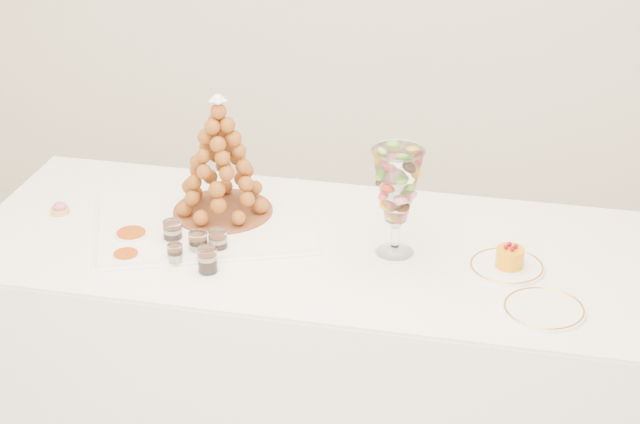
# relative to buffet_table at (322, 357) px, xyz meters

# --- Properties ---
(buffet_table) EXTENTS (2.23, 0.95, 0.84)m
(buffet_table) POSITION_rel_buffet_table_xyz_m (0.00, 0.00, 0.00)
(buffet_table) COLOR white
(buffet_table) RESTS_ON ground
(lace_tray) EXTENTS (0.80, 0.69, 0.02)m
(lace_tray) POSITION_rel_buffet_table_xyz_m (-0.39, 0.06, 0.43)
(lace_tray) COLOR white
(lace_tray) RESTS_ON buffet_table
(macaron_vase) EXTENTS (0.15, 0.15, 0.33)m
(macaron_vase) POSITION_rel_buffet_table_xyz_m (0.23, -0.01, 0.64)
(macaron_vase) COLOR white
(macaron_vase) RESTS_ON buffet_table
(cake_plate) EXTENTS (0.22, 0.22, 0.01)m
(cake_plate) POSITION_rel_buffet_table_xyz_m (0.56, -0.05, 0.42)
(cake_plate) COLOR white
(cake_plate) RESTS_ON buffet_table
(spare_plate) EXTENTS (0.23, 0.23, 0.01)m
(spare_plate) POSITION_rel_buffet_table_xyz_m (0.67, -0.27, 0.42)
(spare_plate) COLOR white
(spare_plate) RESTS_ON buffet_table
(pink_tart) EXTENTS (0.06, 0.06, 0.04)m
(pink_tart) POSITION_rel_buffet_table_xyz_m (-0.88, 0.05, 0.43)
(pink_tart) COLOR tan
(pink_tart) RESTS_ON buffet_table
(verrine_a) EXTENTS (0.06, 0.06, 0.08)m
(verrine_a) POSITION_rel_buffet_table_xyz_m (-0.45, -0.09, 0.46)
(verrine_a) COLOR white
(verrine_a) RESTS_ON buffet_table
(verrine_b) EXTENTS (0.06, 0.06, 0.08)m
(verrine_b) POSITION_rel_buffet_table_xyz_m (-0.35, -0.14, 0.46)
(verrine_b) COLOR white
(verrine_b) RESTS_ON buffet_table
(verrine_c) EXTENTS (0.07, 0.07, 0.08)m
(verrine_c) POSITION_rel_buffet_table_xyz_m (-0.30, -0.12, 0.46)
(verrine_c) COLOR white
(verrine_c) RESTS_ON buffet_table
(verrine_d) EXTENTS (0.05, 0.05, 0.06)m
(verrine_d) POSITION_rel_buffet_table_xyz_m (-0.41, -0.20, 0.45)
(verrine_d) COLOR white
(verrine_d) RESTS_ON buffet_table
(verrine_e) EXTENTS (0.07, 0.07, 0.08)m
(verrine_e) POSITION_rel_buffet_table_xyz_m (-0.30, -0.23, 0.46)
(verrine_e) COLOR white
(verrine_e) RESTS_ON buffet_table
(ramekin_back) EXTENTS (0.10, 0.10, 0.03)m
(ramekin_back) POSITION_rel_buffet_table_xyz_m (-0.58, -0.10, 0.43)
(ramekin_back) COLOR white
(ramekin_back) RESTS_ON buffet_table
(ramekin_front) EXTENTS (0.08, 0.08, 0.03)m
(ramekin_front) POSITION_rel_buffet_table_xyz_m (-0.55, -0.22, 0.43)
(ramekin_front) COLOR white
(ramekin_front) RESTS_ON buffet_table
(croquembouche) EXTENTS (0.32, 0.32, 0.40)m
(croquembouche) POSITION_rel_buffet_table_xyz_m (-0.35, 0.11, 0.64)
(croquembouche) COLOR brown
(croquembouche) RESTS_ON lace_tray
(mousse_cake) EXTENTS (0.08, 0.08, 0.07)m
(mousse_cake) POSITION_rel_buffet_table_xyz_m (0.57, -0.05, 0.46)
(mousse_cake) COLOR orange
(mousse_cake) RESTS_ON cake_plate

